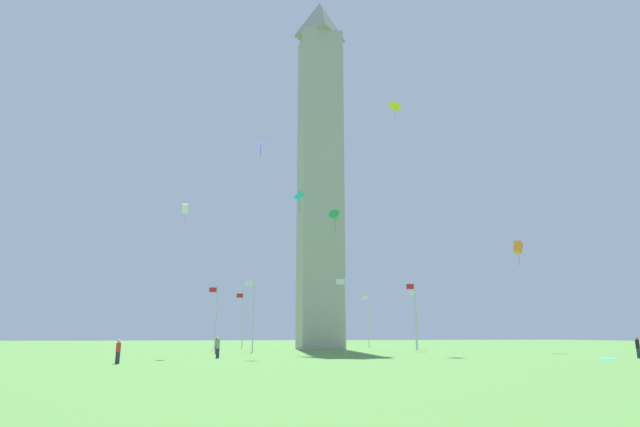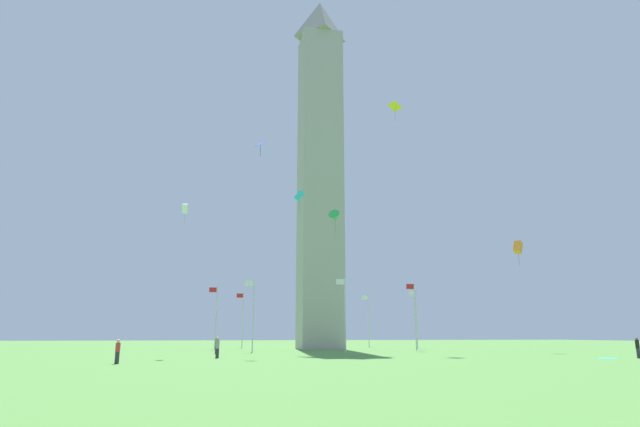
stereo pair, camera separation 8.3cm
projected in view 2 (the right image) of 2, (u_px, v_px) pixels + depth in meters
name	position (u px, v px, depth m)	size (l,w,h in m)	color
ground_plane	(320.00, 349.00, 73.01)	(260.00, 260.00, 0.00)	#548C3D
obelisk_monument	(320.00, 163.00, 79.12)	(5.98, 5.98, 54.35)	#A8A399
flagpole_n	(216.00, 315.00, 71.21)	(1.12, 0.14, 8.39)	silver
flagpole_ne	(253.00, 312.00, 62.34)	(1.12, 0.14, 8.39)	silver
flagpole_e	(345.00, 311.00, 60.31)	(1.12, 0.14, 8.39)	silver
flagpole_se	(415.00, 313.00, 66.32)	(1.12, 0.14, 8.39)	silver
flagpole_s	(416.00, 316.00, 76.84)	(1.12, 0.14, 8.39)	silver
flagpole_sw	(368.00, 318.00, 85.72)	(1.12, 0.14, 8.39)	silver
flagpole_w	(302.00, 319.00, 87.74)	(1.12, 0.14, 8.39)	silver
flagpole_nw	(242.00, 317.00, 81.73)	(1.12, 0.14, 8.39)	silver
person_black_shirt	(638.00, 348.00, 44.77)	(0.32, 0.32, 1.77)	#2D2D38
person_gray_shirt	(217.00, 348.00, 45.21)	(0.32, 0.32, 1.74)	#2D2D38
person_red_shirt	(118.00, 352.00, 36.26)	(0.32, 0.32, 1.65)	#2D2D38
person_green_shirt	(216.00, 345.00, 55.74)	(0.32, 0.32, 1.78)	#2D2D38
kite_white_box	(185.00, 209.00, 52.06)	(0.62, 0.84, 1.95)	white
kite_cyan_box	(299.00, 196.00, 61.24)	(1.32, 0.79, 2.49)	#33C6D1
kite_blue_diamond	(261.00, 144.00, 57.29)	(1.32, 1.34, 1.79)	blue
kite_green_delta	(335.00, 217.00, 69.18)	(2.27, 2.42, 3.10)	green
kite_yellow_diamond	(395.00, 107.00, 69.86)	(1.79, 1.88, 2.46)	yellow
kite_orange_box	(518.00, 247.00, 64.66)	(1.55, 1.42, 3.06)	orange
picnic_blanket_near_first_person	(607.00, 358.00, 44.44)	(1.80, 1.40, 0.01)	#33C6D1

